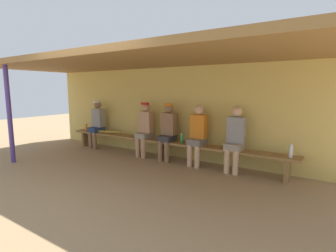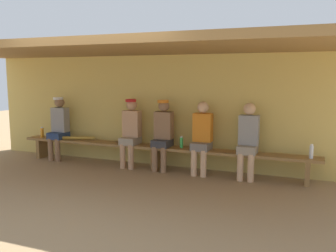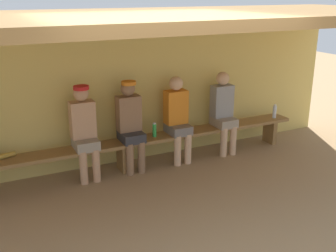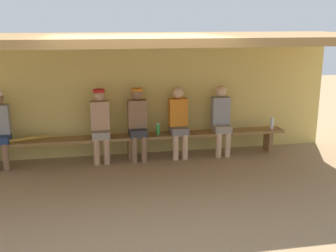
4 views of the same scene
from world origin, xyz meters
TOP-DOWN VIEW (x-y plane):
  - ground_plane at (0.00, 0.00)m, footprint 24.00×24.00m
  - back_wall at (0.00, 2.00)m, footprint 8.00×0.20m
  - dugout_roof at (0.00, 0.70)m, footprint 8.00×2.80m
  - bench at (0.00, 1.55)m, footprint 6.00×0.36m
  - player_shirtless_tan at (0.15, 1.55)m, footprint 0.34×0.42m
  - player_with_sunglasses at (1.76, 1.55)m, footprint 0.34×0.42m
  - player_in_white at (-0.54, 1.55)m, footprint 0.34×0.42m
  - player_rightmost at (-2.27, 1.55)m, footprint 0.34×0.42m
  - player_leftmost at (0.92, 1.55)m, footprint 0.34×0.42m
  - water_bottle_blue at (2.79, 1.52)m, footprint 0.06×0.06m
  - water_bottle_clear at (0.53, 1.55)m, footprint 0.06×0.06m
  - water_bottle_orange at (-2.70, 1.52)m, footprint 0.07×0.07m
  - baseball_bat at (-1.88, 1.55)m, footprint 0.87×0.32m

SIDE VIEW (x-z plane):
  - ground_plane at x=0.00m, z-range 0.00..0.00m
  - bench at x=0.00m, z-range 0.16..0.62m
  - baseball_bat at x=-1.88m, z-range 0.46..0.53m
  - water_bottle_clear at x=0.53m, z-range 0.45..0.67m
  - water_bottle_orange at x=-2.70m, z-range 0.45..0.68m
  - water_bottle_blue at x=2.79m, z-range 0.45..0.69m
  - player_with_sunglasses at x=1.76m, z-range 0.06..1.40m
  - player_leftmost at x=0.92m, z-range 0.06..1.40m
  - player_shirtless_tan at x=0.15m, z-range 0.07..1.42m
  - player_in_white at x=-0.54m, z-range 0.07..1.42m
  - player_rightmost at x=-2.27m, z-range 0.07..1.42m
  - back_wall at x=0.00m, z-range 0.00..2.20m
  - dugout_roof at x=0.00m, z-range 2.20..2.32m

